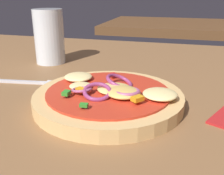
{
  "coord_description": "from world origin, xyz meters",
  "views": [
    {
      "loc": [
        0.14,
        -0.33,
        0.2
      ],
      "look_at": [
        0.03,
        0.03,
        0.06
      ],
      "focal_mm": 42.11,
      "sensor_mm": 36.0,
      "label": 1
    }
  ],
  "objects": [
    {
      "name": "pizza",
      "position": [
        0.03,
        0.01,
        0.05
      ],
      "size": [
        0.22,
        0.22,
        0.04
      ],
      "color": "tan",
      "rests_on": "dining_table"
    },
    {
      "name": "fork",
      "position": [
        -0.12,
        0.07,
        0.04
      ],
      "size": [
        0.16,
        0.03,
        0.01
      ],
      "color": "silver",
      "rests_on": "dining_table"
    },
    {
      "name": "dining_table",
      "position": [
        0.0,
        0.0,
        0.02
      ],
      "size": [
        1.1,
        1.04,
        0.04
      ],
      "color": "brown",
      "rests_on": "ground"
    },
    {
      "name": "background_table",
      "position": [
        0.13,
        1.09,
        0.02
      ],
      "size": [
        0.81,
        0.51,
        0.04
      ],
      "color": "brown",
      "rests_on": "ground"
    },
    {
      "name": "beer_glass",
      "position": [
        -0.16,
        0.21,
        0.09
      ],
      "size": [
        0.07,
        0.07,
        0.12
      ],
      "color": "silver",
      "rests_on": "dining_table"
    }
  ]
}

